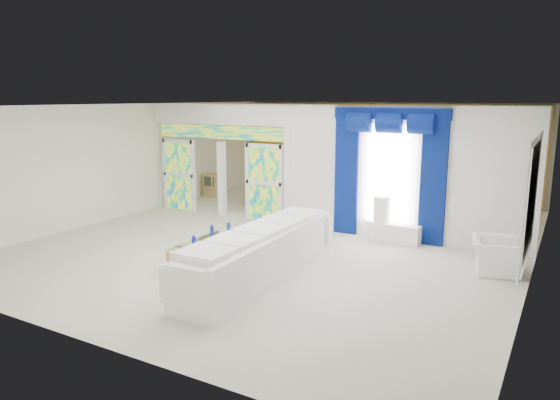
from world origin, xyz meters
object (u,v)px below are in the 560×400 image
Objects in this scene: coffee_table at (210,251)px; grand_piano at (289,188)px; white_sofa at (261,256)px; console_table at (394,232)px; armchair at (496,256)px.

grand_piano is (-1.39, 5.75, 0.26)m from coffee_table.
white_sofa reaches higher than console_table.
console_table is at bearing 50.26° from coffee_table.
armchair is at bearing 23.28° from coffee_table.
grand_piano reaches higher than coffee_table.
armchair is (2.27, -1.09, 0.11)m from console_table.
white_sofa is 3.45× the size of console_table.
white_sofa is 2.23× the size of grand_piano.
grand_piano is (-4.07, 2.54, 0.27)m from console_table.
coffee_table is at bearing -60.13° from grand_piano.
grand_piano is (-2.74, 6.05, 0.08)m from white_sofa.
console_table is 1.27× the size of armchair.
armchair is (3.59, 2.43, -0.09)m from white_sofa.
white_sofa is at bearing 112.99° from armchair.
coffee_table is 5.92m from grand_piano.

